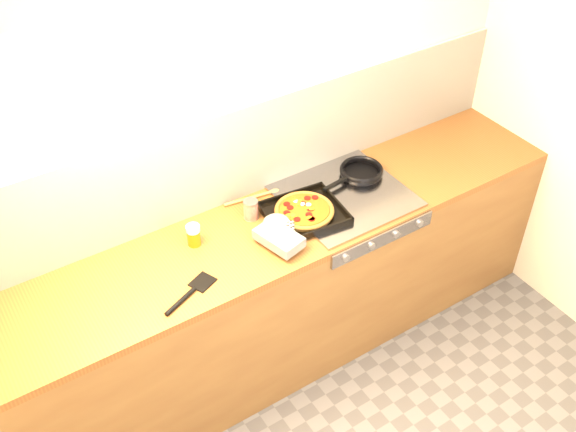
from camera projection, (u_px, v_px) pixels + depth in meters
room_shell at (235, 156)px, 3.19m from camera, size 3.20×3.20×3.20m
counter_run at (270, 295)px, 3.46m from camera, size 3.20×0.62×0.90m
stovetop at (345, 196)px, 3.35m from camera, size 0.60×0.56×0.02m
pizza_on_tray at (297, 218)px, 3.17m from camera, size 0.50×0.41×0.06m
frying_pan at (361, 172)px, 3.46m from camera, size 0.39×0.25×0.04m
tomato_can at (251, 209)px, 3.20m from camera, size 0.08×0.08×0.10m
juice_glass at (194, 235)px, 3.05m from camera, size 0.08×0.08×0.11m
wooden_spoon at (258, 196)px, 3.35m from camera, size 0.30×0.08×0.02m
black_spatula at (190, 293)px, 2.84m from camera, size 0.28×0.16×0.02m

